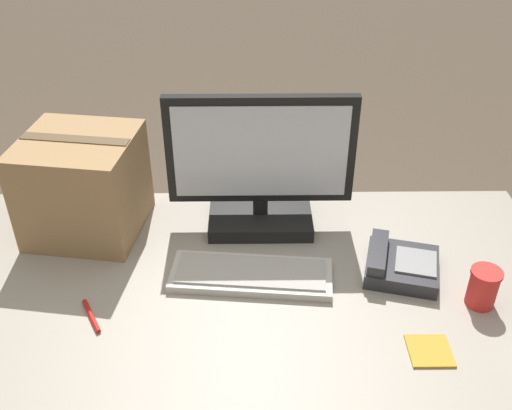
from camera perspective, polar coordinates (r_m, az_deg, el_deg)
name	(u,v)px	position (r m, az deg, el deg)	size (l,w,h in m)	color
office_desk	(232,376)	(1.85, -2.30, -15.93)	(1.80, 0.90, 0.72)	#A89E8E
monitor	(261,173)	(1.72, 0.44, 3.06)	(0.53, 0.21, 0.41)	black
keyboard	(251,275)	(1.60, -0.47, -6.65)	(0.44, 0.20, 0.03)	beige
desk_phone	(399,265)	(1.66, 13.48, -5.55)	(0.23, 0.22, 0.07)	#2D2D33
paper_cup_left	(483,287)	(1.61, 20.81, -7.34)	(0.08, 0.08, 0.11)	red
cardboard_box	(83,185)	(1.79, -16.12, 1.83)	(0.35, 0.34, 0.30)	tan
pen_marker	(91,316)	(1.56, -15.42, -10.14)	(0.07, 0.11, 0.01)	red
sticky_note_pad	(430,351)	(1.48, 16.20, -13.19)	(0.10, 0.10, 0.01)	gold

